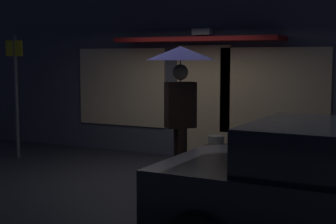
% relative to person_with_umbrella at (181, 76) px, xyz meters
% --- Properties ---
extents(ground_plane, '(18.00, 18.00, 0.00)m').
position_rel_person_with_umbrella_xyz_m(ground_plane, '(-0.43, -0.20, -1.68)').
color(ground_plane, '#2D2D33').
extents(building_facade, '(10.71, 1.00, 4.11)m').
position_rel_person_with_umbrella_xyz_m(building_facade, '(-0.43, 2.14, 0.36)').
color(building_facade, '#4C4C56').
rests_on(building_facade, ground).
extents(person_with_umbrella, '(1.07, 1.07, 2.14)m').
position_rel_person_with_umbrella_xyz_m(person_with_umbrella, '(0.00, 0.00, 0.00)').
color(person_with_umbrella, black).
rests_on(person_with_umbrella, ground).
extents(street_sign_post, '(0.40, 0.07, 2.39)m').
position_rel_person_with_umbrella_xyz_m(street_sign_post, '(-3.72, 0.43, -0.32)').
color(street_sign_post, '#595B60').
rests_on(street_sign_post, ground).
extents(sidewalk_bollard, '(0.29, 0.29, 0.59)m').
position_rel_person_with_umbrella_xyz_m(sidewalk_bollard, '(0.13, 1.24, -1.39)').
color(sidewalk_bollard, '#9E998E').
rests_on(sidewalk_bollard, ground).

